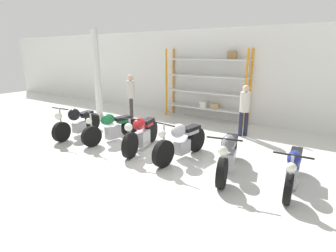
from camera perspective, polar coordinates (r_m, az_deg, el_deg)
The scene contains 12 objects.
ground_plane at distance 7.23m, azimuth -1.77°, elevation -6.07°, with size 30.00×30.00×0.00m, color silver.
back_wall at distance 10.82m, azimuth 12.62°, elevation 10.70°, with size 30.00×0.08×3.60m.
shelving_rack at distance 10.79m, azimuth 8.41°, elevation 8.88°, with size 3.52×0.63×2.83m.
support_pillar at distance 11.70m, azimuth -15.21°, elevation 10.90°, with size 0.28×0.28×3.60m.
motorcycle_black at distance 9.13m, azimuth -19.18°, elevation 0.82°, with size 0.66×2.00×1.06m.
motorcycle_green at distance 8.30m, azimuth -12.20°, elevation -0.30°, with size 0.67×2.01×1.01m.
motorcycle_red at distance 7.47m, azimuth -5.83°, elevation -1.72°, with size 0.75×2.02×1.06m.
motorcycle_silver at distance 6.78m, azimuth 2.86°, elevation -3.30°, with size 0.61×2.06×1.08m.
motorcycle_grey at distance 6.18m, azimuth 12.96°, elevation -5.86°, with size 0.82×2.16×1.05m.
motorcycle_blue at distance 5.96m, azimuth 25.58°, elevation -8.38°, with size 0.67×1.98×0.94m.
person_browsing at distance 8.85m, azimuth 16.36°, elevation 4.09°, with size 0.45×0.45×1.69m.
person_near_rack at distance 10.82m, azimuth -8.11°, elevation 7.11°, with size 0.45×0.45×1.83m.
Camera 1 is at (3.90, -5.46, 2.69)m, focal length 28.00 mm.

